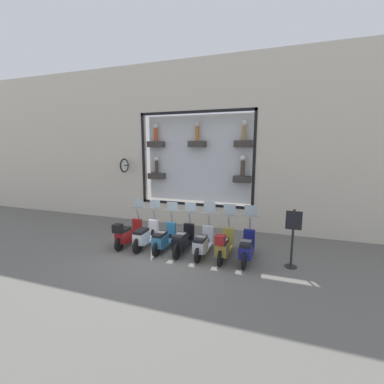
# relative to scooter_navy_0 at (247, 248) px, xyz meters

# --- Properties ---
(ground_plane) EXTENTS (120.00, 120.00, 0.00)m
(ground_plane) POSITION_rel_scooter_navy_0_xyz_m (-0.34, 2.72, -0.44)
(ground_plane) COLOR #66635E
(building_facade) EXTENTS (1.25, 36.00, 7.23)m
(building_facade) POSITION_rel_scooter_navy_0_xyz_m (3.26, 2.72, 3.22)
(building_facade) COLOR beige
(building_facade) RESTS_ON ground_plane
(scooter_navy_0) EXTENTS (1.81, 0.61, 1.64)m
(scooter_navy_0) POSITION_rel_scooter_navy_0_xyz_m (0.00, 0.00, 0.00)
(scooter_navy_0) COLOR black
(scooter_navy_0) RESTS_ON ground_plane
(scooter_olive_1) EXTENTS (1.80, 0.61, 1.63)m
(scooter_olive_1) POSITION_rel_scooter_navy_0_xyz_m (-0.07, 0.71, 0.03)
(scooter_olive_1) COLOR black
(scooter_olive_1) RESTS_ON ground_plane
(scooter_silver_2) EXTENTS (1.80, 0.60, 1.68)m
(scooter_silver_2) POSITION_rel_scooter_navy_0_xyz_m (-0.00, 1.42, -0.01)
(scooter_silver_2) COLOR black
(scooter_silver_2) RESTS_ON ground_plane
(scooter_black_3) EXTENTS (1.80, 0.60, 1.58)m
(scooter_black_3) POSITION_rel_scooter_navy_0_xyz_m (-0.00, 2.14, -0.01)
(scooter_black_3) COLOR black
(scooter_black_3) RESTS_ON ground_plane
(scooter_teal_4) EXTENTS (1.79, 0.61, 1.56)m
(scooter_teal_4) POSITION_rel_scooter_navy_0_xyz_m (-0.01, 2.85, -0.02)
(scooter_teal_4) COLOR black
(scooter_teal_4) RESTS_ON ground_plane
(scooter_white_5) EXTENTS (1.81, 0.60, 1.58)m
(scooter_white_5) POSITION_rel_scooter_navy_0_xyz_m (-0.00, 3.56, -0.00)
(scooter_white_5) COLOR black
(scooter_white_5) RESTS_ON ground_plane
(scooter_red_6) EXTENTS (1.79, 0.60, 1.58)m
(scooter_red_6) POSITION_rel_scooter_navy_0_xyz_m (-0.07, 4.27, 0.02)
(scooter_red_6) COLOR black
(scooter_red_6) RESTS_ON ground_plane
(shop_sign_post) EXTENTS (0.36, 0.45, 1.77)m
(shop_sign_post) POSITION_rel_scooter_navy_0_xyz_m (0.03, -1.31, 0.52)
(shop_sign_post) COLOR #232326
(shop_sign_post) RESTS_ON ground_plane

